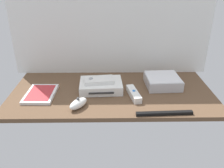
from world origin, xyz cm
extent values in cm
cube|color=brown|center=(0.00, 0.00, -1.00)|extent=(100.00, 48.00, 2.00)
cube|color=white|center=(0.00, 24.60, 32.00)|extent=(110.00, 1.20, 64.00)
cube|color=white|center=(-5.53, 2.07, 2.20)|extent=(21.71, 16.94, 4.40)
cube|color=#2D2D2D|center=(-5.16, -6.12, 2.20)|extent=(12.01, 1.15, 0.80)
cube|color=silver|center=(26.45, 6.09, 2.50)|extent=(17.83, 17.83, 5.00)
cube|color=silver|center=(26.45, 6.09, 5.15)|extent=(17.11, 17.11, 0.30)
cube|color=white|center=(-34.57, -3.73, 0.70)|extent=(14.11, 19.36, 1.40)
cube|color=#B72D33|center=(-34.57, -3.73, 1.48)|extent=(11.59, 16.64, 0.16)
cube|color=white|center=(10.28, -5.75, 1.50)|extent=(6.39, 15.22, 3.00)
cylinder|color=#387FDB|center=(10.28, -5.75, 3.20)|extent=(1.40, 1.40, 0.40)
ellipsoid|color=white|center=(-15.03, -15.39, 2.00)|extent=(9.41, 10.69, 4.00)
sphere|color=#4C4C4C|center=(-15.03, -15.39, 4.40)|extent=(1.40, 1.40, 1.40)
cube|color=white|center=(-6.44, 1.53, 5.40)|extent=(15.31, 9.79, 2.00)
cylinder|color=#99999E|center=(-10.41, 1.01, 6.60)|extent=(2.24, 2.24, 0.40)
cube|color=black|center=(21.64, -21.70, 0.70)|extent=(24.06, 2.86, 1.40)
camera|label=1|loc=(-1.57, -105.49, 54.96)|focal=38.10mm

